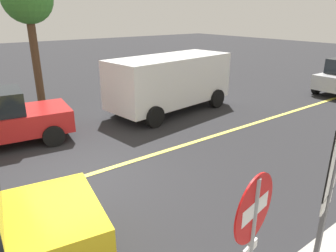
# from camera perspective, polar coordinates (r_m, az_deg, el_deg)

# --- Properties ---
(ground_plane) EXTENTS (80.00, 80.00, 0.00)m
(ground_plane) POSITION_cam_1_polar(r_m,az_deg,el_deg) (8.07, -15.22, -8.92)
(ground_plane) COLOR #262628
(lane_marking_centre) EXTENTS (28.00, 0.16, 0.01)m
(lane_marking_centre) POSITION_cam_1_polar(r_m,az_deg,el_deg) (9.41, 1.87, -3.84)
(lane_marking_centre) COLOR #E0D14C
(stop_sign) EXTENTS (0.75, 0.17, 2.34)m
(stop_sign) POSITION_cam_1_polar(r_m,az_deg,el_deg) (3.57, 14.90, -19.07)
(stop_sign) COLOR gray
(stop_sign) RESTS_ON ground_plane
(speed_limit_sign) EXTENTS (0.53, 0.14, 2.52)m
(speed_limit_sign) POSITION_cam_1_polar(r_m,az_deg,el_deg) (4.64, 27.53, -8.62)
(speed_limit_sign) COLOR #4C4C51
(speed_limit_sign) RESTS_ON ground_plane
(white_van) EXTENTS (5.42, 2.80, 2.20)m
(white_van) POSITION_cam_1_polar(r_m,az_deg,el_deg) (12.61, 0.49, 8.37)
(white_van) COLOR white
(white_van) RESTS_ON ground_plane
(tree_left_verge) EXTENTS (2.02, 2.02, 5.36)m
(tree_left_verge) POSITION_cam_1_polar(r_m,az_deg,el_deg) (14.67, -24.20, 20.03)
(tree_left_verge) COLOR #513823
(tree_left_verge) RESTS_ON ground_plane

